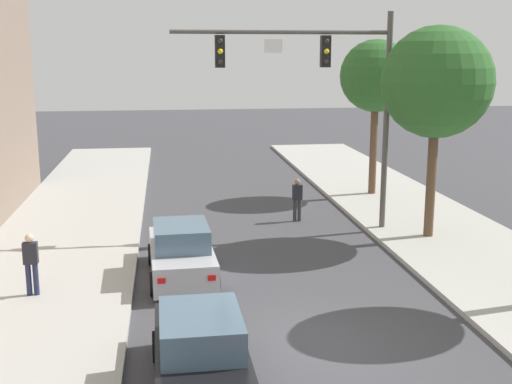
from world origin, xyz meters
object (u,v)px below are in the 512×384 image
at_px(car_following_black, 201,355).
at_px(street_tree_third, 376,77).
at_px(traffic_signal_mast, 327,80).
at_px(pedestrian_crossing_road, 297,198).
at_px(street_tree_second, 437,83).
at_px(car_lead_silver, 181,253).
at_px(pedestrian_sidewalk_left_walker, 31,261).

relative_size(car_following_black, street_tree_third, 0.63).
relative_size(traffic_signal_mast, pedestrian_crossing_road, 4.58).
xyz_separation_m(car_following_black, street_tree_second, (8.28, 9.09, 4.60)).
height_order(car_lead_silver, street_tree_second, street_tree_second).
relative_size(pedestrian_sidewalk_left_walker, pedestrian_crossing_road, 1.00).
distance_m(traffic_signal_mast, street_tree_second, 3.61).
bearing_deg(pedestrian_sidewalk_left_walker, car_lead_silver, 17.48).
relative_size(traffic_signal_mast, pedestrian_sidewalk_left_walker, 4.58).
bearing_deg(pedestrian_crossing_road, traffic_signal_mast, -71.33).
bearing_deg(car_following_black, pedestrian_sidewalk_left_walker, 127.95).
xyz_separation_m(pedestrian_sidewalk_left_walker, street_tree_third, (12.55, 10.77, 4.20)).
height_order(pedestrian_crossing_road, street_tree_third, street_tree_third).
bearing_deg(pedestrian_crossing_road, pedestrian_sidewalk_left_walker, -140.24).
bearing_deg(car_lead_silver, traffic_signal_mast, 37.99).
xyz_separation_m(traffic_signal_mast, pedestrian_crossing_road, (-0.60, 1.76, -4.47)).
height_order(car_lead_silver, car_following_black, same).
relative_size(car_lead_silver, pedestrian_crossing_road, 2.62).
height_order(traffic_signal_mast, pedestrian_sidewalk_left_walker, traffic_signal_mast).
height_order(pedestrian_sidewalk_left_walker, street_tree_third, street_tree_third).
relative_size(car_following_black, pedestrian_sidewalk_left_walker, 2.60).
relative_size(pedestrian_crossing_road, street_tree_third, 0.24).
xyz_separation_m(pedestrian_sidewalk_left_walker, pedestrian_crossing_road, (8.38, 6.98, -0.15)).
bearing_deg(car_following_black, traffic_signal_mast, 64.66).
distance_m(car_lead_silver, car_following_black, 6.41).
distance_m(pedestrian_crossing_road, street_tree_second, 6.68).
relative_size(street_tree_second, street_tree_third, 1.05).
distance_m(traffic_signal_mast, pedestrian_crossing_road, 4.84).
bearing_deg(street_tree_second, pedestrian_sidewalk_left_walker, -162.49).
bearing_deg(car_following_black, pedestrian_crossing_road, 70.40).
xyz_separation_m(car_lead_silver, car_following_black, (0.19, -6.41, 0.00)).
xyz_separation_m(car_lead_silver, street_tree_second, (8.48, 2.68, 4.60)).
bearing_deg(pedestrian_sidewalk_left_walker, traffic_signal_mast, 30.14).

